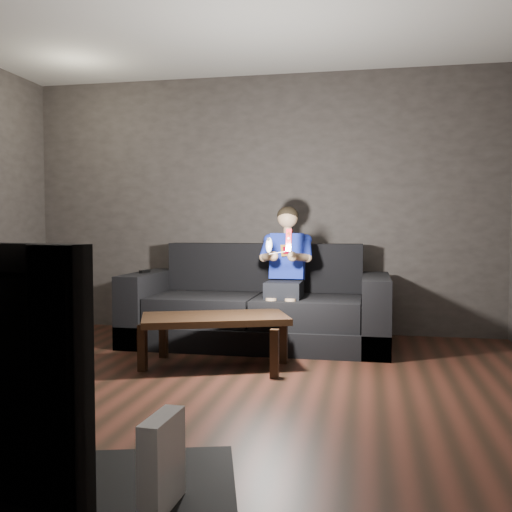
# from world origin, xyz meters

# --- Properties ---
(floor) EXTENTS (5.00, 5.00, 0.00)m
(floor) POSITION_xyz_m (0.00, 0.00, 0.00)
(floor) COLOR black
(floor) RESTS_ON ground
(back_wall) EXTENTS (5.00, 0.04, 2.70)m
(back_wall) POSITION_xyz_m (0.00, 2.50, 1.35)
(back_wall) COLOR #332E2C
(back_wall) RESTS_ON ground
(sofa) EXTENTS (2.44, 1.05, 0.94)m
(sofa) POSITION_xyz_m (0.11, 1.83, 0.31)
(sofa) COLOR black
(sofa) RESTS_ON floor
(child) EXTENTS (0.48, 0.59, 1.18)m
(child) POSITION_xyz_m (0.39, 1.76, 0.78)
(child) COLOR black
(child) RESTS_ON sofa
(wii_remote_red) EXTENTS (0.05, 0.07, 0.19)m
(wii_remote_red) POSITION_xyz_m (0.48, 1.31, 1.00)
(wii_remote_red) COLOR red
(wii_remote_red) RESTS_ON child
(nunchuk_white) EXTENTS (0.06, 0.09, 0.14)m
(nunchuk_white) POSITION_xyz_m (0.31, 1.31, 0.96)
(nunchuk_white) COLOR white
(nunchuk_white) RESTS_ON child
(wii_remote_black) EXTENTS (0.06, 0.16, 0.03)m
(wii_remote_black) POSITION_xyz_m (-0.99, 1.74, 0.68)
(wii_remote_black) COLOR black
(wii_remote_black) RESTS_ON sofa
(coffee_table) EXTENTS (1.26, 0.93, 0.41)m
(coffee_table) POSITION_xyz_m (-0.05, 0.88, 0.36)
(coffee_table) COLOR black
(coffee_table) RESTS_ON floor
(wii_console) EXTENTS (0.06, 0.16, 0.21)m
(wii_console) POSITION_xyz_m (0.69, -2.27, 0.59)
(wii_console) COLOR white
(wii_console) RESTS_ON media_console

